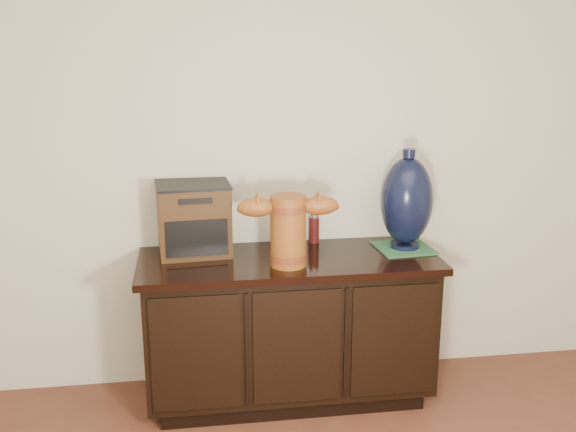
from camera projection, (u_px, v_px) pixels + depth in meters
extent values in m
plane|color=beige|center=(281.00, 138.00, 3.39)|extent=(4.50, 0.00, 4.50)
cube|color=black|center=(289.00, 389.00, 3.47)|extent=(1.29, 0.45, 0.08)
cube|color=black|center=(289.00, 324.00, 3.37)|extent=(1.40, 0.50, 0.64)
cube|color=black|center=(289.00, 261.00, 3.29)|extent=(1.46, 0.56, 0.03)
cube|color=black|center=(196.00, 354.00, 3.06)|extent=(0.41, 0.01, 0.56)
cube|color=black|center=(297.00, 347.00, 3.13)|extent=(0.41, 0.01, 0.56)
cube|color=black|center=(394.00, 341.00, 3.20)|extent=(0.41, 0.01, 0.56)
cylinder|color=#92501A|center=(288.00, 231.00, 3.13)|extent=(0.17, 0.17, 0.34)
cylinder|color=#44170D|center=(288.00, 256.00, 3.16)|extent=(0.18, 0.18, 0.03)
cylinder|color=#44170D|center=(288.00, 208.00, 3.10)|extent=(0.18, 0.18, 0.03)
ellipsoid|color=#92501A|center=(257.00, 207.00, 3.08)|extent=(0.18, 0.09, 0.09)
ellipsoid|color=#92501A|center=(320.00, 206.00, 3.11)|extent=(0.18, 0.09, 0.09)
cube|color=#3B230E|center=(194.00, 220.00, 3.30)|extent=(0.36, 0.30, 0.34)
cube|color=black|center=(197.00, 238.00, 3.18)|extent=(0.29, 0.03, 0.18)
cube|color=black|center=(193.00, 184.00, 3.26)|extent=(0.37, 0.31, 0.01)
cube|color=#295B35|center=(403.00, 248.00, 3.41)|extent=(0.29, 0.29, 0.01)
cylinder|color=black|center=(405.00, 245.00, 3.41)|extent=(0.14, 0.14, 0.02)
ellipsoid|color=black|center=(407.00, 201.00, 3.35)|extent=(0.28, 0.28, 0.44)
cylinder|color=black|center=(409.00, 153.00, 3.28)|extent=(0.06, 0.06, 0.04)
cylinder|color=#621012|center=(314.00, 230.00, 3.50)|extent=(0.05, 0.05, 0.14)
cylinder|color=silver|center=(314.00, 215.00, 3.48)|extent=(0.05, 0.05, 0.02)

